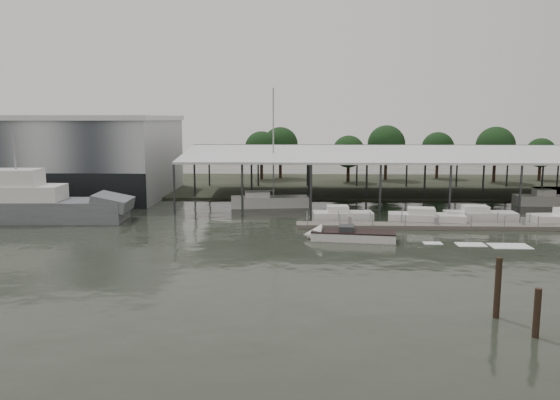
{
  "coord_description": "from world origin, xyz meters",
  "views": [
    {
      "loc": [
        1.13,
        -40.39,
        10.2
      ],
      "look_at": [
        -0.57,
        10.61,
        2.5
      ],
      "focal_mm": 35.0,
      "sensor_mm": 36.0,
      "label": 1
    }
  ],
  "objects": [
    {
      "name": "ground",
      "position": [
        0.0,
        0.0,
        0.0
      ],
      "size": [
        200.0,
        200.0,
        0.0
      ],
      "primitive_type": "plane",
      "color": "#272C24",
      "rests_on": "ground"
    },
    {
      "name": "land_strip_far",
      "position": [
        0.0,
        42.0,
        0.1
      ],
      "size": [
        140.0,
        30.0,
        0.3
      ],
      "color": "#393F2F",
      "rests_on": "ground"
    },
    {
      "name": "storage_warehouse",
      "position": [
        -28.0,
        29.94,
        5.29
      ],
      "size": [
        24.5,
        20.5,
        10.5
      ],
      "color": "#AAAFB5",
      "rests_on": "ground"
    },
    {
      "name": "covered_boat_shed",
      "position": [
        17.0,
        28.0,
        6.13
      ],
      "size": [
        58.24,
        24.0,
        6.96
      ],
      "color": "silver",
      "rests_on": "ground"
    },
    {
      "name": "floating_dock",
      "position": [
        15.0,
        10.0,
        0.2
      ],
      "size": [
        28.0,
        2.0,
        1.4
      ],
      "color": "slate",
      "rests_on": "ground"
    },
    {
      "name": "grey_trawler",
      "position": [
        -25.41,
        12.27,
        1.58
      ],
      "size": [
        19.54,
        5.48,
        8.84
      ],
      "rotation": [
        0.0,
        0.0,
        0.05
      ],
      "color": "slate",
      "rests_on": "ground"
    },
    {
      "name": "white_sailboat",
      "position": [
        -2.3,
        21.81,
        0.66
      ],
      "size": [
        9.11,
        3.69,
        13.75
      ],
      "rotation": [
        0.0,
        0.0,
        0.13
      ],
      "color": "silver",
      "rests_on": "ground"
    },
    {
      "name": "speedboat_underway",
      "position": [
        5.16,
        4.67,
        0.39
      ],
      "size": [
        18.62,
        4.5,
        2.0
      ],
      "rotation": [
        0.0,
        0.0,
        3.01
      ],
      "color": "silver",
      "rests_on": "ground"
    },
    {
      "name": "moored_cruiser_0",
      "position": [
        5.49,
        12.68,
        0.61
      ],
      "size": [
        5.92,
        2.47,
        1.7
      ],
      "rotation": [
        0.0,
        0.0,
        0.05
      ],
      "color": "silver",
      "rests_on": "ground"
    },
    {
      "name": "moored_cruiser_1",
      "position": [
        13.45,
        11.73,
        0.61
      ],
      "size": [
        7.44,
        3.2,
        1.7
      ],
      "rotation": [
        0.0,
        0.0,
        -0.14
      ],
      "color": "silver",
      "rests_on": "ground"
    },
    {
      "name": "moored_cruiser_2",
      "position": [
        19.03,
        13.16,
        0.61
      ],
      "size": [
        6.87,
        2.32,
        1.7
      ],
      "rotation": [
        0.0,
        0.0,
        -0.02
      ],
      "color": "silver",
      "rests_on": "ground"
    },
    {
      "name": "horizon_tree_line",
      "position": [
        21.47,
        48.06,
        5.46
      ],
      "size": [
        65.77,
        10.91,
        9.05
      ],
      "color": "black",
      "rests_on": "ground"
    }
  ]
}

